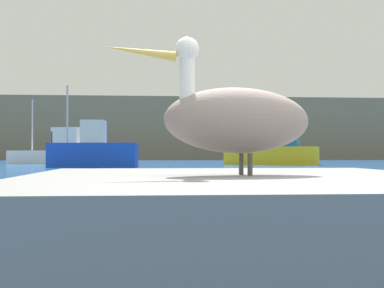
{
  "coord_description": "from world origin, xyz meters",
  "views": [
    {
      "loc": [
        -1.24,
        -2.78,
        0.89
      ],
      "look_at": [
        -0.04,
        12.39,
        1.14
      ],
      "focal_mm": 48.73,
      "sensor_mm": 36.0,
      "label": 1
    }
  ],
  "objects_px": {
    "pelican": "(236,118)",
    "fishing_boat_yellow": "(273,152)",
    "fishing_boat_white": "(61,152)",
    "fishing_boat_blue": "(93,151)"
  },
  "relations": [
    {
      "from": "pelican",
      "to": "fishing_boat_blue",
      "type": "xyz_separation_m",
      "value": [
        -3.99,
        28.84,
        -0.12
      ]
    },
    {
      "from": "fishing_boat_white",
      "to": "fishing_boat_blue",
      "type": "distance_m",
      "value": 10.43
    },
    {
      "from": "pelican",
      "to": "fishing_boat_white",
      "type": "relative_size",
      "value": 0.16
    },
    {
      "from": "fishing_boat_white",
      "to": "fishing_boat_blue",
      "type": "height_order",
      "value": "fishing_boat_white"
    },
    {
      "from": "pelican",
      "to": "fishing_boat_yellow",
      "type": "height_order",
      "value": "fishing_boat_yellow"
    },
    {
      "from": "pelican",
      "to": "fishing_boat_yellow",
      "type": "distance_m",
      "value": 35.21
    },
    {
      "from": "fishing_boat_white",
      "to": "fishing_boat_yellow",
      "type": "distance_m",
      "value": 16.54
    },
    {
      "from": "pelican",
      "to": "fishing_boat_white",
      "type": "bearing_deg",
      "value": -90.89
    },
    {
      "from": "pelican",
      "to": "fishing_boat_yellow",
      "type": "relative_size",
      "value": 0.19
    },
    {
      "from": "pelican",
      "to": "fishing_boat_white",
      "type": "height_order",
      "value": "fishing_boat_white"
    }
  ]
}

